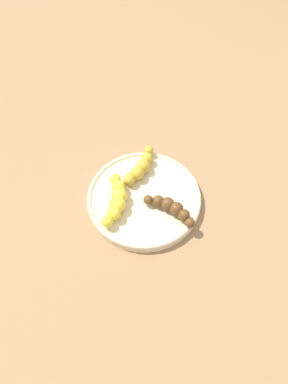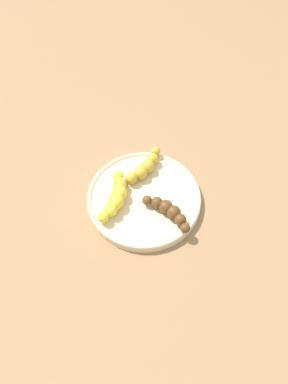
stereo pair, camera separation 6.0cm
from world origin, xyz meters
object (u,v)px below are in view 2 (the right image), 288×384
banana_overripe (169,211)px  banana_spotted (143,168)px  fruit_bowl (144,198)px  banana_yellow (116,197)px

banana_overripe → banana_spotted: bearing=67.3°
banana_spotted → banana_overripe: bearing=-22.1°
fruit_bowl → banana_spotted: banana_spotted is taller
fruit_bowl → banana_spotted: (-0.06, -0.03, 0.02)m
banana_spotted → banana_yellow: size_ratio=1.05×
banana_spotted → fruit_bowl: bearing=-45.7°
banana_overripe → banana_spotted: size_ratio=0.89×
banana_overripe → fruit_bowl: bearing=90.0°
banana_overripe → banana_spotted: 0.12m
banana_overripe → banana_yellow: (0.02, -0.12, 0.00)m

